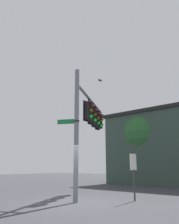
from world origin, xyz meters
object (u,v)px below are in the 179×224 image
historical_marker (134,169)px  bird_flying (100,80)px  traffic_light_mid_inner (93,115)px  street_name_sign (71,121)px  traffic_light_nearest_pole (89,111)px  traffic_light_arm_end (99,121)px  traffic_light_mid_outer (96,118)px

historical_marker → bird_flying: bearing=-116.8°
traffic_light_mid_inner → historical_marker: bearing=70.6°
street_name_sign → traffic_light_nearest_pole: bearing=-164.3°
traffic_light_arm_end → bird_flying: bearing=36.3°
street_name_sign → traffic_light_mid_inner: bearing=-162.0°
traffic_light_arm_end → traffic_light_mid_outer: bearing=23.1°
traffic_light_mid_inner → bird_flying: 2.34m
traffic_light_nearest_pole → traffic_light_mid_inner: 1.06m
traffic_light_mid_inner → traffic_light_arm_end: same height
traffic_light_mid_inner → traffic_light_nearest_pole: bearing=23.1°
traffic_light_mid_inner → historical_marker: traffic_light_mid_inner is taller
traffic_light_nearest_pole → historical_marker: 4.31m
traffic_light_nearest_pole → traffic_light_arm_end: same height
traffic_light_mid_inner → street_name_sign: (3.22, 1.05, -1.08)m
traffic_light_mid_inner → traffic_light_arm_end: 2.12m
traffic_light_mid_inner → traffic_light_arm_end: (-1.95, -0.83, 0.00)m
traffic_light_nearest_pole → traffic_light_mid_inner: (-0.98, -0.42, 0.00)m
traffic_light_mid_inner → bird_flying: bird_flying is taller
traffic_light_nearest_pole → historical_marker: bearing=87.0°
street_name_sign → bird_flying: bird_flying is taller
traffic_light_nearest_pole → traffic_light_mid_outer: bearing=-156.9°
traffic_light_arm_end → street_name_sign: size_ratio=1.28×
traffic_light_mid_outer → historical_marker: bearing=59.7°
bird_flying → traffic_light_mid_outer: bearing=-130.4°
traffic_light_nearest_pole → traffic_light_mid_outer: same height
historical_marker → traffic_light_arm_end: bearing=-127.5°
traffic_light_nearest_pole → street_name_sign: (2.25, 0.63, -1.08)m
traffic_light_mid_inner → street_name_sign: traffic_light_mid_inner is taller
street_name_sign → historical_marker: (-2.10, 2.13, -2.23)m
traffic_light_mid_inner → traffic_light_mid_outer: same height
traffic_light_nearest_pole → historical_marker: traffic_light_nearest_pole is taller
traffic_light_arm_end → bird_flying: (1.66, 1.22, 2.29)m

